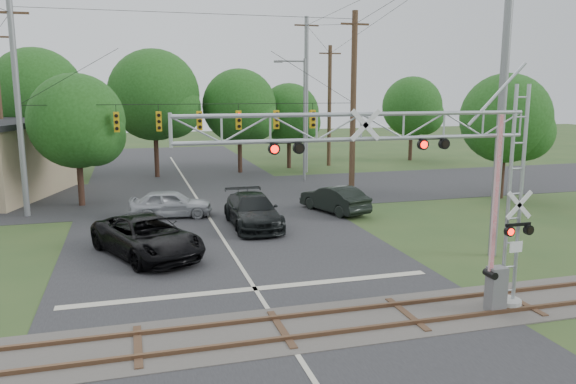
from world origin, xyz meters
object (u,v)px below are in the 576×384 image
object	(u,v)px
crossing_gantry	(425,177)
sedan_silver	(171,203)
pickup_black	(147,237)
traffic_signal_span	(214,111)
car_dark	(253,211)
streetlight	(302,114)

from	to	relation	value
crossing_gantry	sedan_silver	world-z (taller)	crossing_gantry
pickup_black	sedan_silver	world-z (taller)	pickup_black
traffic_signal_span	car_dark	world-z (taller)	traffic_signal_span
pickup_black	car_dark	bearing A→B (deg)	11.17
car_dark	streetlight	xyz separation A→B (m)	(6.64, 13.04, 4.24)
pickup_black	streetlight	xyz separation A→B (m)	(11.93, 16.79, 4.22)
crossing_gantry	streetlight	world-z (taller)	streetlight
pickup_black	streetlight	size ratio (longest dim) A/B	0.67
pickup_black	sedan_silver	bearing A→B (deg)	53.93
crossing_gantry	traffic_signal_span	size ratio (longest dim) A/B	0.56
streetlight	car_dark	bearing A→B (deg)	-116.98
traffic_signal_span	pickup_black	distance (m)	11.40
streetlight	pickup_black	bearing A→B (deg)	-125.39
crossing_gantry	pickup_black	size ratio (longest dim) A/B	1.79
crossing_gantry	pickup_black	world-z (taller)	crossing_gantry
car_dark	sedan_silver	bearing A→B (deg)	139.12
pickup_black	streetlight	distance (m)	21.02
sedan_silver	streetlight	bearing A→B (deg)	-39.21
crossing_gantry	car_dark	distance (m)	13.39
crossing_gantry	pickup_black	bearing A→B (deg)	130.45
pickup_black	car_dark	size ratio (longest dim) A/B	1.07
car_dark	streetlight	size ratio (longest dim) A/B	0.62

